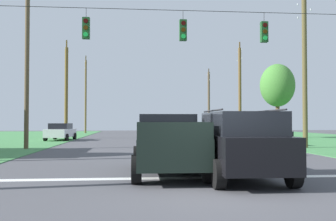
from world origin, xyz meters
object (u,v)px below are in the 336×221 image
pickup_truck (168,144)px  distant_car_oncoming (228,132)px  distant_car_far_parked (258,135)px  utility_pole_distant_left (86,94)px  utility_pole_mid_right (305,67)px  utility_pole_near_left (209,101)px  utility_pole_far_left (27,62)px  overhead_signal_span (177,73)px  distant_car_crossing_white (61,132)px  utility_pole_distant_right (66,91)px  suv_black (240,143)px  utility_pole_far_right (240,90)px  tree_roadside_far_right (277,86)px

pickup_truck → distant_car_oncoming: pickup_truck is taller
distant_car_far_parked → utility_pole_distant_left: size_ratio=0.40×
distant_car_far_parked → utility_pole_mid_right: 5.44m
utility_pole_near_left → utility_pole_far_left: utility_pole_far_left is taller
overhead_signal_span → distant_car_crossing_white: size_ratio=3.65×
utility_pole_mid_right → utility_pole_distant_right: utility_pole_mid_right is taller
pickup_truck → utility_pole_far_left: (-7.70, 11.65, 4.40)m
suv_black → distant_car_far_parked: size_ratio=1.12×
pickup_truck → utility_pole_mid_right: utility_pole_mid_right is taller
utility_pole_far_left → utility_pole_distant_left: 29.93m
distant_car_crossing_white → distant_car_far_parked: same height
utility_pole_far_right → utility_pole_far_left: (-17.39, -13.97, 0.50)m
utility_pole_near_left → utility_pole_distant_left: 17.43m
utility_pole_distant_left → distant_car_far_parked: bearing=-61.8°
suv_black → utility_pole_near_left: bearing=80.0°
distant_car_oncoming → utility_pole_far_left: utility_pole_far_left is taller
overhead_signal_span → utility_pole_distant_left: size_ratio=1.48×
overhead_signal_span → utility_pole_near_left: 37.49m
distant_car_far_parked → utility_pole_mid_right: utility_pole_mid_right is taller
pickup_truck → utility_pole_distant_right: utility_pole_distant_right is taller
utility_pole_mid_right → utility_pole_distant_right: size_ratio=1.08×
distant_car_oncoming → utility_pole_near_left: utility_pole_near_left is taller
utility_pole_distant_right → tree_roadside_far_right: utility_pole_distant_right is taller
utility_pole_mid_right → utility_pole_far_left: size_ratio=0.97×
suv_black → utility_pole_distant_right: (-9.82, 27.08, 3.59)m
suv_black → tree_roadside_far_right: 27.84m
distant_car_oncoming → distant_car_crossing_white: bearing=166.2°
utility_pole_distant_left → distant_car_oncoming: bearing=-57.9°
suv_black → utility_pole_distant_left: (-9.92, 42.90, 4.42)m
overhead_signal_span → utility_pole_far_right: bearing=67.2°
pickup_truck → tree_roadside_far_right: 27.57m
overhead_signal_span → tree_roadside_far_right: bearing=57.8°
overhead_signal_span → pickup_truck: overhead_signal_span is taller
distant_car_far_parked → suv_black: bearing=-110.4°
overhead_signal_span → tree_roadside_far_right: 22.95m
utility_pole_far_right → utility_pole_distant_left: size_ratio=0.90×
suv_black → distant_car_oncoming: (4.57, 19.80, -0.27)m
utility_pole_mid_right → utility_pole_distant_right: bearing=139.7°
overhead_signal_span → utility_pole_mid_right: utility_pole_mid_right is taller
overhead_signal_span → distant_car_far_parked: bearing=52.4°
pickup_truck → distant_car_crossing_white: bearing=109.0°
overhead_signal_span → suv_black: size_ratio=3.36×
utility_pole_distant_right → utility_pole_far_left: bearing=-89.7°
utility_pole_near_left → tree_roadside_far_right: size_ratio=1.25×
distant_car_far_parked → utility_pole_far_right: bearing=79.6°
suv_black → utility_pole_distant_right: size_ratio=0.50×
distant_car_crossing_white → utility_pole_far_right: bearing=11.9°
distant_car_crossing_white → utility_pole_far_right: 18.12m
distant_car_far_parked → utility_pole_distant_right: size_ratio=0.44×
pickup_truck → tree_roadside_far_right: bearing=61.5°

